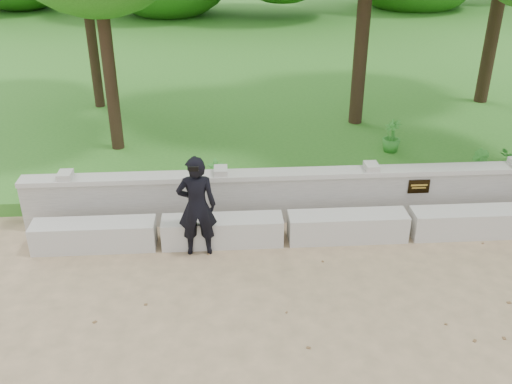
{
  "coord_description": "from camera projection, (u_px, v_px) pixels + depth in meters",
  "views": [
    {
      "loc": [
        -3.0,
        -5.87,
        4.84
      ],
      "look_at": [
        -2.48,
        1.81,
        0.94
      ],
      "focal_mm": 40.0,
      "sensor_mm": 36.0,
      "label": 1
    }
  ],
  "objects": [
    {
      "name": "lawn",
      "position": [
        303.0,
        54.0,
        20.0
      ],
      "size": [
        40.0,
        22.0,
        0.25
      ],
      "primitive_type": "cube",
      "color": "#327524",
      "rests_on": "ground"
    },
    {
      "name": "concrete_bench",
      "position": [
        409.0,
        224.0,
        9.18
      ],
      "size": [
        11.9,
        0.45,
        0.45
      ],
      "color": "beige",
      "rests_on": "ground"
    },
    {
      "name": "ground",
      "position": [
        450.0,
        310.0,
        7.59
      ],
      "size": [
        80.0,
        80.0,
        0.0
      ],
      "primitive_type": "plane",
      "color": "tan",
      "rests_on": "ground"
    },
    {
      "name": "shrub_a",
      "position": [
        216.0,
        175.0,
        10.1
      ],
      "size": [
        0.35,
        0.28,
        0.59
      ],
      "primitive_type": "imported",
      "rotation": [
        0.0,
        0.0,
        0.27
      ],
      "color": "#378B2F",
      "rests_on": "lawn"
    },
    {
      "name": "parapet_wall",
      "position": [
        398.0,
        192.0,
        9.7
      ],
      "size": [
        12.5,
        0.35,
        0.9
      ],
      "color": "#BBB9B1",
      "rests_on": "ground"
    },
    {
      "name": "shrub_b",
      "position": [
        479.0,
        167.0,
        10.38
      ],
      "size": [
        0.34,
        0.39,
        0.63
      ],
      "primitive_type": "imported",
      "rotation": [
        0.0,
        0.0,
        1.76
      ],
      "color": "#378B2F",
      "rests_on": "lawn"
    },
    {
      "name": "man_main",
      "position": [
        197.0,
        206.0,
        8.5
      ],
      "size": [
        0.6,
        0.53,
        1.62
      ],
      "color": "black",
      "rests_on": "ground"
    },
    {
      "name": "shrub_d",
      "position": [
        392.0,
        136.0,
        11.69
      ],
      "size": [
        0.46,
        0.48,
        0.68
      ],
      "primitive_type": "imported",
      "rotation": [
        0.0,
        0.0,
        5.1
      ],
      "color": "#378B2F",
      "rests_on": "lawn"
    },
    {
      "name": "shrub_c",
      "position": [
        512.0,
        167.0,
        10.43
      ],
      "size": [
        0.7,
        0.7,
        0.59
      ],
      "primitive_type": "imported",
      "rotation": [
        0.0,
        0.0,
        3.94
      ],
      "color": "#378B2F",
      "rests_on": "lawn"
    }
  ]
}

